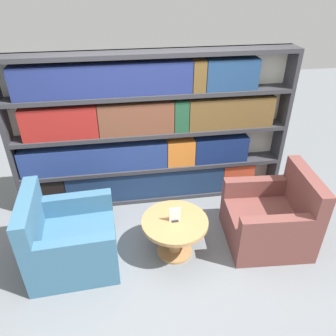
# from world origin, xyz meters

# --- Properties ---
(ground_plane) EXTENTS (14.00, 14.00, 0.00)m
(ground_plane) POSITION_xyz_m (0.00, 0.00, 0.00)
(ground_plane) COLOR slate
(bookshelf) EXTENTS (3.37, 0.30, 1.91)m
(bookshelf) POSITION_xyz_m (-0.06, 1.28, 0.93)
(bookshelf) COLOR silver
(bookshelf) RESTS_ON ground_plane
(armchair_left) EXTENTS (0.89, 0.86, 0.86)m
(armchair_left) POSITION_xyz_m (-1.00, 0.23, 0.29)
(armchair_left) COLOR #386684
(armchair_left) RESTS_ON ground_plane
(armchair_right) EXTENTS (0.91, 0.88, 0.86)m
(armchair_right) POSITION_xyz_m (1.19, 0.23, 0.29)
(armchair_right) COLOR brown
(armchair_right) RESTS_ON ground_plane
(coffee_table) EXTENTS (0.70, 0.70, 0.44)m
(coffee_table) POSITION_xyz_m (0.09, 0.20, 0.32)
(coffee_table) COLOR #AD7F4C
(coffee_table) RESTS_ON ground_plane
(table_sign) EXTENTS (0.12, 0.06, 0.16)m
(table_sign) POSITION_xyz_m (0.09, 0.20, 0.51)
(table_sign) COLOR black
(table_sign) RESTS_ON coffee_table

